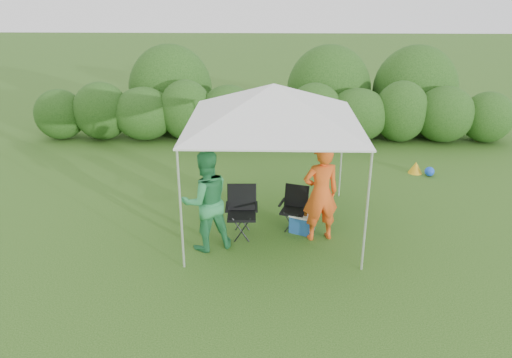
{
  "coord_description": "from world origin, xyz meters",
  "views": [
    {
      "loc": [
        -0.09,
        -8.23,
        4.62
      ],
      "look_at": [
        -0.31,
        0.4,
        1.05
      ],
      "focal_mm": 35.0,
      "sensor_mm": 36.0,
      "label": 1
    }
  ],
  "objects_px": {
    "man": "(321,193)",
    "cooler": "(302,223)",
    "canopy": "(274,104)",
    "chair_right": "(295,205)",
    "chair_left": "(242,208)",
    "woman": "(206,201)"
  },
  "relations": [
    {
      "from": "woman",
      "to": "cooler",
      "type": "height_order",
      "value": "woman"
    },
    {
      "from": "chair_right",
      "to": "woman",
      "type": "height_order",
      "value": "woman"
    },
    {
      "from": "chair_left",
      "to": "cooler",
      "type": "relative_size",
      "value": 1.81
    },
    {
      "from": "canopy",
      "to": "chair_left",
      "type": "xyz_separation_m",
      "value": [
        -0.58,
        -0.3,
        -1.92
      ]
    },
    {
      "from": "canopy",
      "to": "man",
      "type": "xyz_separation_m",
      "value": [
        0.87,
        -0.44,
        -1.54
      ]
    },
    {
      "from": "woman",
      "to": "cooler",
      "type": "distance_m",
      "value": 2.0
    },
    {
      "from": "chair_right",
      "to": "man",
      "type": "xyz_separation_m",
      "value": [
        0.44,
        -0.45,
        0.45
      ]
    },
    {
      "from": "chair_right",
      "to": "chair_left",
      "type": "height_order",
      "value": "chair_left"
    },
    {
      "from": "chair_right",
      "to": "chair_left",
      "type": "relative_size",
      "value": 0.87
    },
    {
      "from": "canopy",
      "to": "chair_right",
      "type": "bearing_deg",
      "value": 1.55
    },
    {
      "from": "canopy",
      "to": "cooler",
      "type": "height_order",
      "value": "canopy"
    },
    {
      "from": "man",
      "to": "canopy",
      "type": "bearing_deg",
      "value": -40.35
    },
    {
      "from": "chair_left",
      "to": "man",
      "type": "xyz_separation_m",
      "value": [
        1.45,
        -0.14,
        0.38
      ]
    },
    {
      "from": "canopy",
      "to": "man",
      "type": "height_order",
      "value": "canopy"
    },
    {
      "from": "cooler",
      "to": "chair_right",
      "type": "bearing_deg",
      "value": 147.07
    },
    {
      "from": "canopy",
      "to": "woman",
      "type": "xyz_separation_m",
      "value": [
        -1.18,
        -0.82,
        -1.54
      ]
    },
    {
      "from": "canopy",
      "to": "cooler",
      "type": "distance_m",
      "value": 2.36
    },
    {
      "from": "man",
      "to": "woman",
      "type": "relative_size",
      "value": 1.0
    },
    {
      "from": "chair_right",
      "to": "cooler",
      "type": "bearing_deg",
      "value": -40.11
    },
    {
      "from": "chair_left",
      "to": "man",
      "type": "relative_size",
      "value": 0.52
    },
    {
      "from": "man",
      "to": "cooler",
      "type": "distance_m",
      "value": 0.83
    },
    {
      "from": "man",
      "to": "woman",
      "type": "height_order",
      "value": "woman"
    }
  ]
}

